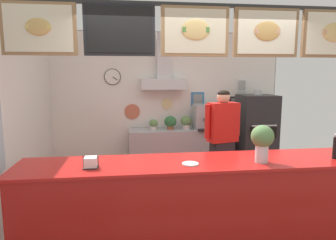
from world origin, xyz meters
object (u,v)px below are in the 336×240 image
Objects in this scene: espresso_machine at (207,117)px; potted_oregano at (170,122)px; pizza_oven at (256,136)px; condiment_plate at (190,164)px; potted_rosemary at (186,122)px; pepper_grinder at (336,146)px; potted_basil at (154,124)px; shop_worker at (222,142)px; napkin_holder at (91,163)px; basil_vase at (262,141)px.

potted_oregano is at bearing 177.53° from espresso_machine.
pizza_oven is 0.97m from espresso_machine.
pizza_oven is at bearing 53.82° from condiment_plate.
potted_rosemary is 0.88× the size of pepper_grinder.
condiment_plate is at bearing -179.72° from pepper_grinder.
pepper_grinder is at bearing -55.62° from potted_basil.
potted_basil is (-0.31, -0.01, -0.03)m from potted_oregano.
shop_worker is 2.22m from napkin_holder.
potted_oregano is 2.59m from condiment_plate.
potted_oregano is 2.81m from napkin_holder.
espresso_machine is 3.13m from napkin_holder.
pizza_oven reaches higher than espresso_machine.
pepper_grinder reaches higher than condiment_plate.
basil_vase is at bearing -1.00° from napkin_holder.
napkin_holder is (-2.58, 0.01, -0.09)m from pepper_grinder.
potted_oregano is at bearing 66.25° from napkin_holder.
basil_vase is (0.91, -2.59, 0.23)m from potted_basil.
shop_worker is 6.75× the size of potted_oregano.
condiment_plate is at bearing -86.30° from potted_basil.
napkin_holder is at bearing 179.06° from condiment_plate.
potted_oregano is 0.30m from potted_rosemary.
basil_vase is at bearing -83.34° from potted_rosemary.
napkin_holder is (-2.72, -2.35, 0.28)m from pizza_oven.
espresso_machine is 2.96× the size of condiment_plate.
potted_rosemary is 1.68× the size of napkin_holder.
napkin_holder is (-1.83, -2.54, -0.06)m from espresso_machine.
potted_oregano is at bearing 103.01° from basil_vase.
espresso_machine is 0.41m from potted_rosemary.
basil_vase reaches higher than potted_basil.
basil_vase is at bearing -92.09° from espresso_machine.
espresso_machine is 0.70m from potted_oregano.
shop_worker is at bearing -93.69° from espresso_machine.
pepper_grinder is at bearing -73.58° from espresso_machine.
potted_basil is 2.69m from napkin_holder.
espresso_machine reaches higher than potted_rosemary.
espresso_machine reaches higher than potted_oregano.
pepper_grinder is at bearing 107.10° from shop_worker.
potted_basil is 0.50× the size of basil_vase.
shop_worker is 1.57m from condiment_plate.
potted_basil is at bearing 178.70° from espresso_machine.
condiment_plate is (-0.77, -1.37, 0.11)m from shop_worker.
basil_vase is (0.60, -2.60, 0.20)m from potted_oregano.
shop_worker is 1.61m from pepper_grinder.
potted_rosemary reaches higher than condiment_plate.
potted_rosemary is 2.82m from pepper_grinder.
espresso_machine is (-0.89, 0.19, 0.35)m from pizza_oven.
pepper_grinder reaches higher than napkin_holder.
potted_oregano reaches higher than potted_rosemary.
condiment_plate is (0.98, -0.02, -0.04)m from napkin_holder.
potted_basil is 1.15× the size of condiment_plate.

